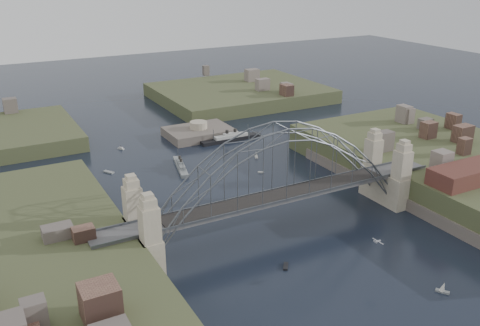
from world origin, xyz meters
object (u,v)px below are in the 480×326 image
naval_cruiser_far (69,133)px  bridge (279,179)px  ocean_liner (231,138)px  wharf_shed (468,174)px  naval_cruiser_near (181,166)px  fort_island (199,138)px

naval_cruiser_far → bridge: bearing=-73.5°
ocean_liner → naval_cruiser_far: bearing=146.0°
bridge → wharf_shed: (44.00, -14.00, -2.32)m
wharf_shed → naval_cruiser_far: bearing=123.8°
naval_cruiser_near → ocean_liner: bearing=32.0°
wharf_shed → ocean_liner: size_ratio=0.91×
bridge → naval_cruiser_far: size_ratio=5.21×
naval_cruiser_near → ocean_liner: size_ratio=0.73×
naval_cruiser_near → wharf_shed: bearing=-50.3°
naval_cruiser_near → naval_cruiser_far: bearing=115.2°
bridge → ocean_liner: (19.79, 60.69, -11.49)m
naval_cruiser_near → ocean_liner: 29.31m
fort_island → naval_cruiser_near: bearing=-124.5°
naval_cruiser_far → ocean_liner: size_ratio=0.73×
fort_island → naval_cruiser_far: bearing=150.2°
bridge → naval_cruiser_near: (-5.07, 45.16, -11.58)m
bridge → fort_island: bridge is taller
fort_island → naval_cruiser_near: fort_island is taller
bridge → ocean_liner: bearing=71.9°
fort_island → naval_cruiser_far: size_ratio=1.36×
bridge → wharf_shed: size_ratio=4.20×
naval_cruiser_near → naval_cruiser_far: naval_cruiser_far is taller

